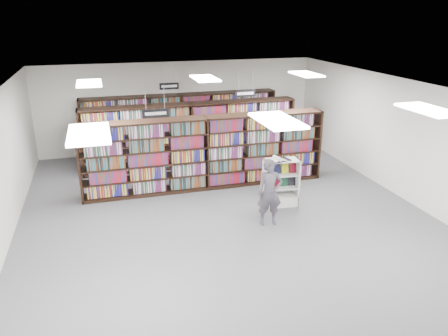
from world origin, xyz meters
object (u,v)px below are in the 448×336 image
object	(u,v)px
bookshelf_row_near	(206,153)
open_book	(278,159)
endcap_display	(280,189)
shopper	(270,193)

from	to	relation	value
bookshelf_row_near	open_book	xyz separation A→B (m)	(1.45, -1.80, 0.25)
endcap_display	shopper	size ratio (longest dim) A/B	0.78
endcap_display	shopper	distance (m)	1.26
shopper	open_book	bearing A→B (deg)	66.30
endcap_display	open_book	size ratio (longest dim) A/B	1.86
bookshelf_row_near	shopper	xyz separation A→B (m)	(0.88, -2.70, -0.23)
bookshelf_row_near	open_book	world-z (taller)	bookshelf_row_near
endcap_display	bookshelf_row_near	bearing A→B (deg)	138.77
bookshelf_row_near	shopper	bearing A→B (deg)	-71.94
endcap_display	open_book	bearing A→B (deg)	-144.38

